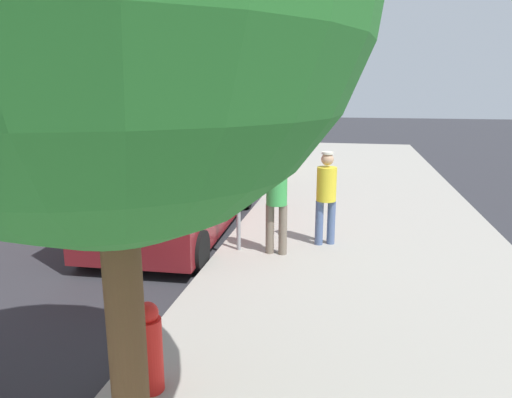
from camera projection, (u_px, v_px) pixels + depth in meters
ground_plane at (174, 244)px, 8.75m from camera, size 80.00×80.00×0.00m
sidewalk_slab at (367, 253)px, 8.07m from camera, size 5.00×32.00×0.15m
parking_meter_near at (238, 190)px, 7.77m from camera, size 0.14×0.18×1.52m
parking_meter_far at (281, 152)px, 12.36m from camera, size 0.14×0.18×1.52m
pedestrian_in_green at (277, 195)px, 7.59m from camera, size 0.36×0.34×1.74m
pedestrian_in_yellow at (326, 192)px, 8.08m from camera, size 0.34×0.34×1.64m
parked_van at (180, 175)px, 9.30m from camera, size 2.28×5.27×2.15m
parked_sedan_ahead at (245, 151)px, 16.04m from camera, size 2.09×4.47×1.65m
traffic_light_corner at (123, 72)px, 19.82m from camera, size 2.48×0.42×5.20m
fire_hydrant at (149, 348)px, 4.19m from camera, size 0.24×0.24×0.86m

